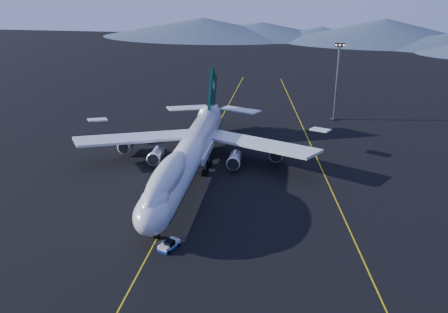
# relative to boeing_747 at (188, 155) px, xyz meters

# --- Properties ---
(ground) EXTENTS (500.00, 500.00, 0.00)m
(ground) POSITION_rel_boeing_747_xyz_m (-0.00, -0.03, -5.81)
(ground) COLOR black
(ground) RESTS_ON ground
(taxiway_line_main) EXTENTS (0.25, 220.00, 0.01)m
(taxiway_line_main) POSITION_rel_boeing_747_xyz_m (-0.00, -0.03, -5.80)
(taxiway_line_main) COLOR gold
(taxiway_line_main) RESTS_ON ground
(taxiway_line_side) EXTENTS (28.08, 198.09, 0.01)m
(taxiway_line_side) POSITION_rel_boeing_747_xyz_m (30.00, 9.97, -5.80)
(taxiway_line_side) COLOR gold
(taxiway_line_side) RESTS_ON ground
(boeing_747) EXTENTS (59.62, 72.43, 19.37)m
(boeing_747) POSITION_rel_boeing_747_xyz_m (0.00, 0.00, 0.00)
(boeing_747) COLOR silver
(boeing_747) RESTS_ON ground
(pushback_tug) EXTENTS (3.57, 4.61, 1.80)m
(pushback_tug) POSITION_rel_boeing_747_xyz_m (3.00, -29.53, -5.25)
(pushback_tug) COLOR silver
(pushback_tug) RESTS_ON ground
(floodlight_mast) EXTENTS (2.91, 2.18, 23.58)m
(floodlight_mast) POSITION_rel_boeing_747_xyz_m (35.00, 51.77, 6.13)
(floodlight_mast) COLOR black
(floodlight_mast) RESTS_ON ground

